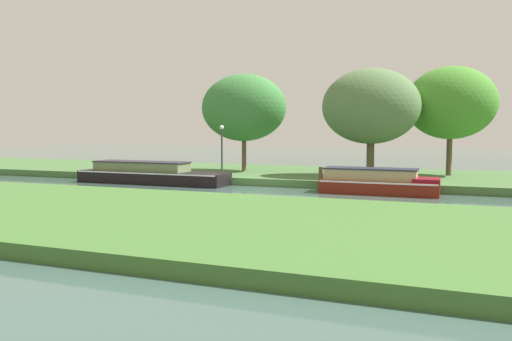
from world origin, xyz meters
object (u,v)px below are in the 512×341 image
(black_barge, at_px, (150,174))
(willow_tree_right, at_px, (451,103))
(maroon_narrowboat, at_px, (378,182))
(mooring_post_far, at_px, (321,173))
(willow_tree_centre, at_px, (371,106))
(mooring_post_near, at_px, (362,176))
(willow_tree_left, at_px, (243,108))
(lamp_post, at_px, (222,143))

(black_barge, distance_m, willow_tree_right, 17.09)
(black_barge, height_order, maroon_narrowboat, black_barge)
(maroon_narrowboat, relative_size, mooring_post_far, 8.05)
(maroon_narrowboat, xyz_separation_m, willow_tree_right, (3.03, 6.32, 3.90))
(maroon_narrowboat, xyz_separation_m, willow_tree_centre, (-1.02, 4.16, 3.69))
(maroon_narrowboat, height_order, mooring_post_far, maroon_narrowboat)
(willow_tree_right, distance_m, mooring_post_near, 7.36)
(maroon_narrowboat, height_order, willow_tree_left, willow_tree_left)
(black_barge, xyz_separation_m, willow_tree_right, (15.38, 6.32, 3.92))
(mooring_post_near, bearing_deg, black_barge, -173.09)
(willow_tree_left, relative_size, willow_tree_right, 0.99)
(willow_tree_left, xyz_separation_m, mooring_post_near, (7.95, -3.76, -3.62))
(black_barge, height_order, willow_tree_right, willow_tree_right)
(lamp_post, relative_size, mooring_post_near, 4.94)
(willow_tree_right, distance_m, mooring_post_far, 8.66)
(maroon_narrowboat, bearing_deg, willow_tree_left, 149.96)
(mooring_post_near, bearing_deg, willow_tree_centre, 91.58)
(willow_tree_right, height_order, mooring_post_near, willow_tree_right)
(mooring_post_far, bearing_deg, mooring_post_near, 0.00)
(willow_tree_left, xyz_separation_m, willow_tree_centre, (7.87, -0.98, -0.09))
(maroon_narrowboat, distance_m, mooring_post_far, 3.35)
(willow_tree_centre, height_order, willow_tree_right, willow_tree_right)
(black_barge, relative_size, mooring_post_near, 15.34)
(maroon_narrowboat, distance_m, lamp_post, 9.53)
(willow_tree_centre, relative_size, willow_tree_right, 0.97)
(black_barge, distance_m, willow_tree_centre, 12.63)
(black_barge, relative_size, willow_tree_centre, 1.49)
(willow_tree_right, xyz_separation_m, mooring_post_far, (-6.08, -4.94, -3.70))
(willow_tree_centre, xyz_separation_m, lamp_post, (-8.06, -1.77, -2.04))
(willow_tree_centre, relative_size, lamp_post, 2.09)
(black_barge, distance_m, willow_tree_left, 7.27)
(black_barge, xyz_separation_m, willow_tree_left, (3.47, 5.14, 3.79))
(black_barge, height_order, willow_tree_left, willow_tree_left)
(black_barge, relative_size, maroon_narrowboat, 1.65)
(willow_tree_left, height_order, lamp_post, willow_tree_left)
(maroon_narrowboat, bearing_deg, mooring_post_near, 124.16)
(maroon_narrowboat, height_order, mooring_post_near, maroon_narrowboat)
(willow_tree_left, relative_size, willow_tree_centre, 1.02)
(willow_tree_left, xyz_separation_m, willow_tree_right, (11.91, 1.18, 0.12))
(willow_tree_centre, xyz_separation_m, mooring_post_far, (-2.03, -2.78, -3.49))
(mooring_post_near, bearing_deg, willow_tree_left, 154.71)
(lamp_post, height_order, mooring_post_near, lamp_post)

